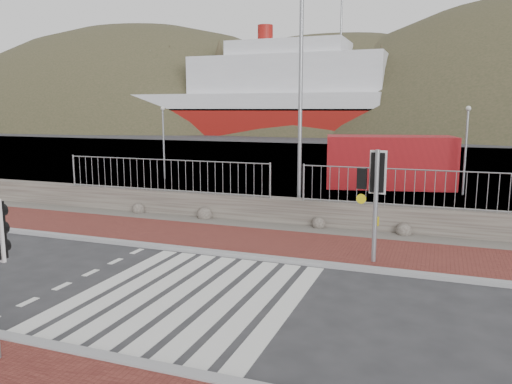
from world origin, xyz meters
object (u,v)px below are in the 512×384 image
at_px(ferry, 250,100).
at_px(traffic_signal_far, 375,182).
at_px(streetlight, 304,92).
at_px(shipping_container, 389,162).

distance_m(ferry, traffic_signal_far, 70.19).
distance_m(streetlight, shipping_container, 9.84).
relative_size(ferry, shipping_container, 7.95).
relative_size(ferry, traffic_signal_far, 16.82).
height_order(traffic_signal_far, shipping_container, traffic_signal_far).
height_order(ferry, shipping_container, ferry).
bearing_deg(traffic_signal_far, shipping_container, -82.70).
bearing_deg(traffic_signal_far, ferry, -63.02).
distance_m(ferry, streetlight, 64.85).
bearing_deg(ferry, traffic_signal_far, -66.43).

